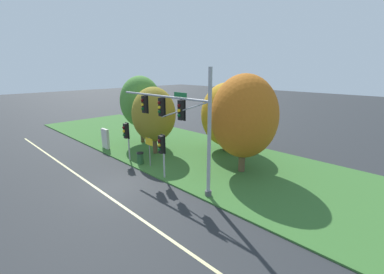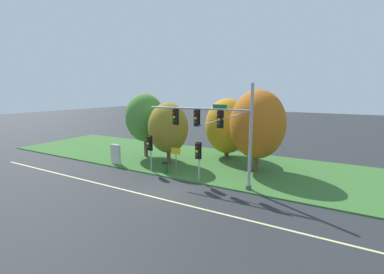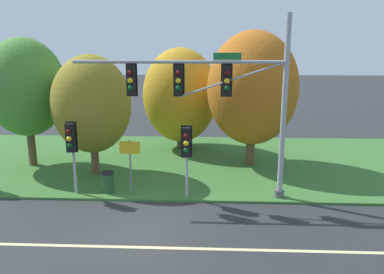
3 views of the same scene
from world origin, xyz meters
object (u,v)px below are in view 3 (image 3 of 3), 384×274
at_px(pedestrian_signal_further_along, 71,142).
at_px(pedestrian_signal_near_kerb, 186,147).
at_px(tree_nearest_road, 26,88).
at_px(tree_behind_signpost, 180,95).
at_px(trash_bin, 108,182).
at_px(traffic_signal_mast, 219,92).
at_px(route_sign_post, 130,157).
at_px(tree_left_of_mast, 92,104).
at_px(tree_mid_verge, 252,89).

bearing_deg(pedestrian_signal_further_along, pedestrian_signal_near_kerb, -2.95).
height_order(pedestrian_signal_near_kerb, tree_nearest_road, tree_nearest_road).
relative_size(tree_behind_signpost, trash_bin, 6.73).
height_order(traffic_signal_mast, route_sign_post, traffic_signal_mast).
distance_m(traffic_signal_mast, tree_left_of_mast, 6.73).
height_order(pedestrian_signal_further_along, route_sign_post, pedestrian_signal_further_along).
bearing_deg(tree_left_of_mast, tree_behind_signpost, 53.10).
bearing_deg(tree_mid_verge, pedestrian_signal_near_kerb, -122.61).
bearing_deg(pedestrian_signal_further_along, route_sign_post, 12.56).
relative_size(route_sign_post, tree_behind_signpost, 0.37).
distance_m(tree_behind_signpost, tree_mid_verge, 5.28).
height_order(pedestrian_signal_further_along, tree_mid_verge, tree_mid_verge).
bearing_deg(tree_behind_signpost, tree_nearest_road, -153.13).
distance_m(pedestrian_signal_near_kerb, trash_bin, 3.98).
height_order(traffic_signal_mast, tree_nearest_road, traffic_signal_mast).
bearing_deg(tree_nearest_road, route_sign_post, -30.13).
distance_m(tree_nearest_road, tree_behind_signpost, 8.76).
relative_size(tree_nearest_road, trash_bin, 7.28).
bearing_deg(pedestrian_signal_near_kerb, tree_behind_signpost, 95.96).
relative_size(traffic_signal_mast, trash_bin, 9.39).
bearing_deg(tree_mid_verge, tree_nearest_road, -176.90).
height_order(traffic_signal_mast, tree_behind_signpost, traffic_signal_mast).
xyz_separation_m(tree_left_of_mast, tree_behind_signpost, (3.94, 5.24, -0.18)).
relative_size(pedestrian_signal_further_along, tree_nearest_road, 0.47).
xyz_separation_m(traffic_signal_mast, tree_behind_signpost, (-2.16, 7.94, -1.12)).
distance_m(pedestrian_signal_further_along, tree_behind_signpost, 9.03).
bearing_deg(tree_mid_verge, tree_left_of_mast, -166.33).
bearing_deg(tree_behind_signpost, tree_left_of_mast, -126.90).
height_order(tree_left_of_mast, tree_mid_verge, tree_mid_verge).
bearing_deg(trash_bin, tree_left_of_mast, 117.53).
distance_m(pedestrian_signal_near_kerb, route_sign_post, 2.73).
relative_size(tree_nearest_road, tree_mid_verge, 0.95).
relative_size(traffic_signal_mast, route_sign_post, 3.78).
distance_m(tree_nearest_road, tree_left_of_mast, 4.11).
bearing_deg(traffic_signal_mast, route_sign_post, 173.30).
distance_m(tree_left_of_mast, trash_bin, 4.15).
xyz_separation_m(pedestrian_signal_further_along, tree_behind_signpost, (4.03, 8.02, 1.03)).
relative_size(pedestrian_signal_near_kerb, tree_left_of_mast, 0.53).
xyz_separation_m(traffic_signal_mast, tree_mid_verge, (1.89, 4.64, -0.34)).
xyz_separation_m(traffic_signal_mast, route_sign_post, (-3.82, 0.45, -2.90)).
xyz_separation_m(traffic_signal_mast, pedestrian_signal_further_along, (-6.18, -0.08, -2.15)).
height_order(tree_nearest_road, tree_behind_signpost, tree_nearest_road).
relative_size(pedestrian_signal_further_along, trash_bin, 3.44).
bearing_deg(pedestrian_signal_further_along, tree_nearest_road, 132.60).
height_order(traffic_signal_mast, tree_left_of_mast, traffic_signal_mast).
height_order(pedestrian_signal_further_along, tree_behind_signpost, tree_behind_signpost).
bearing_deg(trash_bin, pedestrian_signal_near_kerb, -8.85).
xyz_separation_m(route_sign_post, tree_mid_verge, (5.70, 4.19, 2.56)).
relative_size(tree_behind_signpost, tree_mid_verge, 0.88).
distance_m(pedestrian_signal_near_kerb, pedestrian_signal_further_along, 4.90).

